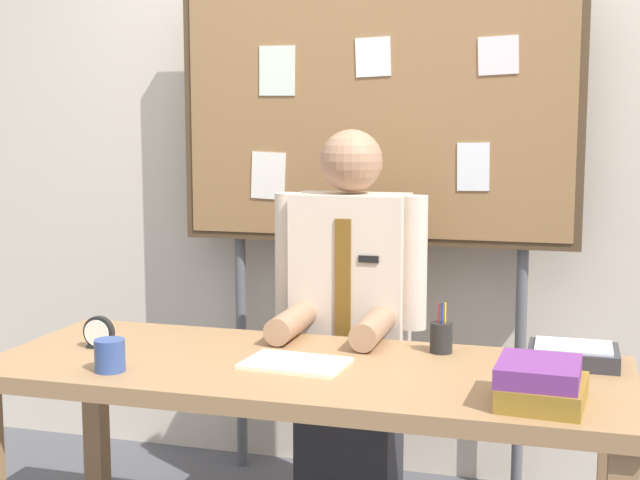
% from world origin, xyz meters
% --- Properties ---
extents(back_wall, '(6.40, 0.08, 2.70)m').
position_xyz_m(back_wall, '(0.00, 1.13, 1.35)').
color(back_wall, beige).
rests_on(back_wall, ground_plane).
extents(desk, '(1.89, 0.73, 0.75)m').
position_xyz_m(desk, '(0.00, 0.00, 0.66)').
color(desk, '#9E754C').
rests_on(desk, ground_plane).
extents(person, '(0.55, 0.56, 1.44)m').
position_xyz_m(person, '(0.00, 0.55, 0.67)').
color(person, '#2D2D33').
rests_on(person, ground_plane).
extents(bulletin_board, '(1.57, 0.09, 1.99)m').
position_xyz_m(bulletin_board, '(-0.00, 0.93, 1.46)').
color(bulletin_board, '#4C3823').
rests_on(bulletin_board, ground_plane).
extents(book_stack, '(0.23, 0.28, 0.11)m').
position_xyz_m(book_stack, '(0.69, -0.19, 0.80)').
color(book_stack, olive).
rests_on(book_stack, desk).
extents(open_notebook, '(0.31, 0.23, 0.01)m').
position_xyz_m(open_notebook, '(-0.02, -0.02, 0.75)').
color(open_notebook, '#F4EFCC').
rests_on(open_notebook, desk).
extents(desk_clock, '(0.10, 0.04, 0.10)m').
position_xyz_m(desk_clock, '(-0.68, -0.00, 0.79)').
color(desk_clock, black).
rests_on(desk_clock, desk).
extents(coffee_mug, '(0.09, 0.09, 0.09)m').
position_xyz_m(coffee_mug, '(-0.51, -0.23, 0.79)').
color(coffee_mug, '#334C8C').
rests_on(coffee_mug, desk).
extents(pen_holder, '(0.07, 0.07, 0.16)m').
position_xyz_m(pen_holder, '(0.37, 0.25, 0.80)').
color(pen_holder, '#262626').
rests_on(pen_holder, desk).
extents(paper_tray, '(0.26, 0.20, 0.06)m').
position_xyz_m(paper_tray, '(0.77, 0.22, 0.77)').
color(paper_tray, '#333338').
rests_on(paper_tray, desk).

